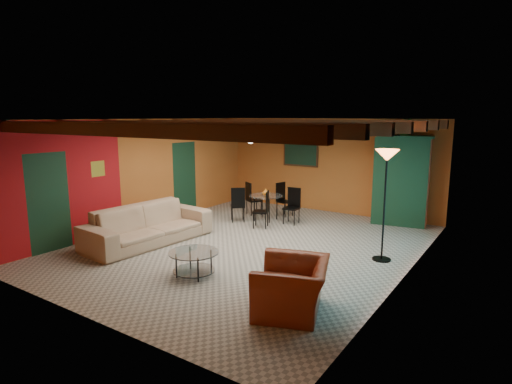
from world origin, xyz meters
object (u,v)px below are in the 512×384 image
Objects in this scene: dining_table at (266,203)px; potted_plant at (406,128)px; sofa at (149,225)px; floor_lamp at (384,206)px; armchair at (292,287)px; armoire at (403,182)px; coffee_table at (194,263)px; vase at (266,182)px.

dining_table is 4.06m from potted_plant.
floor_lamp is (4.63, 1.74, 0.67)m from sofa.
sofa is 1.58× the size of dining_table.
armoire is (-0.04, 5.94, 0.74)m from armchair.
dining_table is (-1.08, 4.06, 0.25)m from coffee_table.
sofa is 4.99m from floor_lamp.
dining_table is at bearing 104.92° from coffee_table.
vase is at bearing 104.92° from coffee_table.
coffee_table is at bearing -119.32° from armoire.
potted_plant reaches higher than armchair.
dining_table reaches higher than sofa.
vase is (-1.08, 4.06, 0.81)m from coffee_table.
floor_lamp is at bearing -91.18° from armoire.
armchair is at bearing -89.58° from potted_plant.
dining_table is 3.67× the size of potted_plant.
vase reaches higher than dining_table.
potted_plant reaches higher than coffee_table.
armoire reaches higher than vase.
floor_lamp reaches higher than sofa.
coffee_table is 6.12m from armoire.
dining_table is at bearing 180.00° from vase.
dining_table is 3.59m from armoire.
sofa is 1.28× the size of armoire.
armchair is (4.22, -1.15, -0.05)m from sofa.
dining_table is at bearing -152.35° from potted_plant.
vase reaches higher than coffee_table.
armchair is 0.51× the size of armoire.
coffee_table is 0.39× the size of armoire.
floor_lamp is at bearing -64.99° from sofa.
armchair is at bearing -53.62° from vase.
armoire is (2.05, 5.70, 0.89)m from coffee_table.
coffee_table is at bearing -108.47° from sofa.
sofa is at bearing -108.48° from vase.
floor_lamp is at bearing -81.62° from potted_plant.
floor_lamp is at bearing -21.60° from vase.
floor_lamp is 4.40× the size of potted_plant.
armchair reaches higher than coffee_table.
sofa is at bearing -108.48° from dining_table.
sofa is at bearing -131.10° from potted_plant.
potted_plant is (0.00, 0.00, 1.36)m from armoire.
floor_lamp is (3.58, -1.42, 0.61)m from dining_table.
potted_plant is (2.05, 5.70, 2.25)m from coffee_table.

